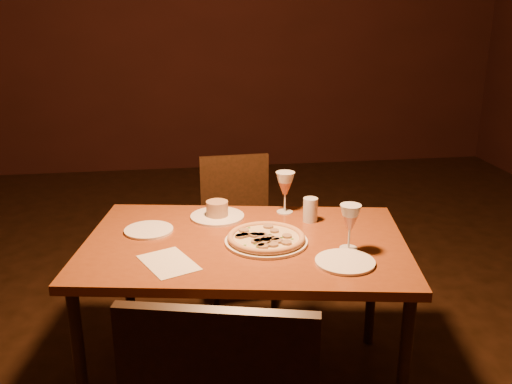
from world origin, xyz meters
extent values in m
plane|color=black|center=(0.00, 0.00, 0.00)|extent=(7.00, 7.00, 0.00)
cube|color=black|center=(0.00, 3.50, 1.50)|extent=(6.00, 0.04, 3.00)
cube|color=brown|center=(-0.04, -0.09, 0.68)|extent=(1.43, 1.06, 0.04)
cylinder|color=black|center=(-0.70, -0.34, 0.33)|extent=(0.05, 0.05, 0.66)
cylinder|color=black|center=(-0.57, 0.37, 0.33)|extent=(0.05, 0.05, 0.66)
cylinder|color=black|center=(0.48, -0.56, 0.33)|extent=(0.05, 0.05, 0.66)
cylinder|color=black|center=(0.61, 0.16, 0.33)|extent=(0.05, 0.05, 0.66)
cube|color=black|center=(0.02, 0.67, 0.42)|extent=(0.41, 0.41, 0.04)
cube|color=black|center=(0.01, 0.85, 0.62)|extent=(0.39, 0.05, 0.37)
cylinder|color=black|center=(-0.13, 0.50, 0.20)|extent=(0.03, 0.03, 0.40)
cylinder|color=black|center=(-0.14, 0.82, 0.20)|extent=(0.03, 0.03, 0.40)
cylinder|color=black|center=(0.19, 0.52, 0.20)|extent=(0.03, 0.03, 0.40)
cylinder|color=black|center=(0.17, 0.83, 0.20)|extent=(0.03, 0.03, 0.40)
cylinder|color=white|center=(0.04, -0.13, 0.70)|extent=(0.34, 0.34, 0.01)
cylinder|color=#D0B98F|center=(0.04, -0.13, 0.72)|extent=(0.30, 0.30, 0.01)
torus|color=tan|center=(0.04, -0.13, 0.72)|extent=(0.31, 0.31, 0.02)
cylinder|color=white|center=(-0.14, 0.19, 0.70)|extent=(0.24, 0.24, 0.01)
cylinder|color=#9E775A|center=(-0.14, 0.19, 0.74)|extent=(0.10, 0.10, 0.07)
cylinder|color=silver|center=(0.27, 0.08, 0.75)|extent=(0.06, 0.06, 0.11)
cylinder|color=white|center=(-0.44, 0.07, 0.70)|extent=(0.21, 0.21, 0.01)
cylinder|color=white|center=(0.30, -0.36, 0.70)|extent=(0.22, 0.22, 0.01)
cube|color=beige|center=(-0.35, -0.26, 0.70)|extent=(0.25, 0.29, 0.00)
camera|label=1|loc=(-0.31, -2.22, 1.62)|focal=40.00mm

